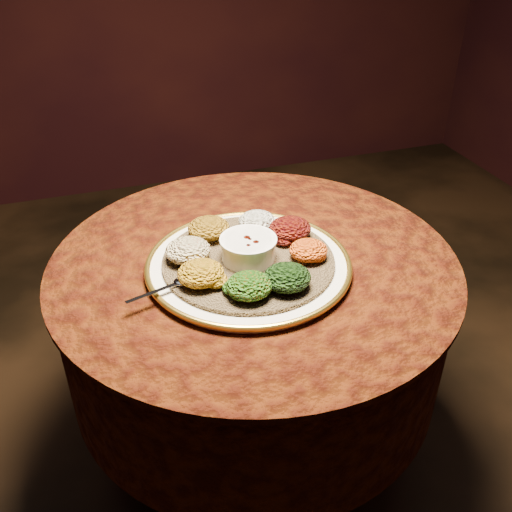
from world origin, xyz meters
name	(u,v)px	position (x,y,z in m)	size (l,w,h in m)	color
table	(254,318)	(0.00, 0.00, 0.55)	(0.96, 0.96, 0.73)	black
platter	(248,264)	(-0.02, -0.04, 0.75)	(0.57, 0.57, 0.02)	white
injera	(248,261)	(-0.02, -0.04, 0.76)	(0.39, 0.39, 0.01)	olive
stew_bowl	(248,247)	(-0.02, -0.04, 0.79)	(0.13, 0.13, 0.05)	white
spoon	(179,283)	(-0.19, -0.09, 0.77)	(0.15, 0.06, 0.01)	silver
portion_ayib	(257,221)	(0.04, 0.08, 0.78)	(0.09, 0.09, 0.04)	white
portion_kitfo	(290,229)	(0.10, 0.02, 0.79)	(0.10, 0.10, 0.05)	black
portion_tikil	(308,250)	(0.10, -0.08, 0.78)	(0.09, 0.08, 0.04)	#BD6D0F
portion_gomen	(287,277)	(0.02, -0.16, 0.79)	(0.10, 0.10, 0.05)	black
portion_mixveg	(249,286)	(-0.06, -0.17, 0.79)	(0.10, 0.09, 0.05)	#943109
portion_kik	(201,273)	(-0.15, -0.09, 0.79)	(0.10, 0.09, 0.05)	#B4720F
portion_timatim	(188,250)	(-0.15, 0.00, 0.79)	(0.10, 0.10, 0.05)	maroon
portion_shiro	(209,228)	(-0.09, 0.08, 0.79)	(0.10, 0.10, 0.05)	#8B5D10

